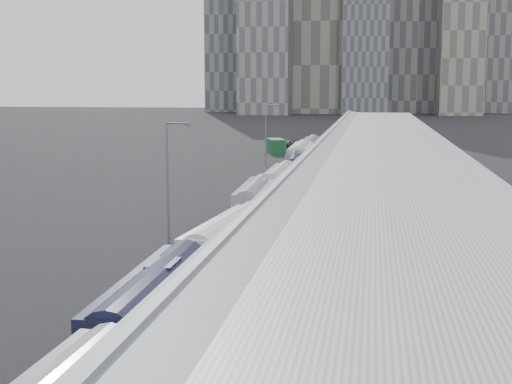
% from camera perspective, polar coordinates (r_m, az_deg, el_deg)
% --- Properties ---
extents(sidewalk, '(10.00, 170.00, 0.12)m').
position_cam_1_polar(sidewalk, '(68.25, 6.83, -1.67)').
color(sidewalk, gray).
rests_on(sidewalk, ground).
extents(lane_line, '(0.12, 160.00, 0.02)m').
position_cam_1_polar(lane_line, '(69.48, -1.85, -1.48)').
color(lane_line, gold).
rests_on(lane_line, ground).
extents(depot, '(12.45, 160.40, 7.20)m').
position_cam_1_polar(depot, '(67.69, 10.26, 1.13)').
color(depot, gray).
rests_on(depot, ground).
extents(skyline, '(145.00, 64.00, 120.00)m').
position_cam_1_polar(skyline, '(338.88, 7.00, 14.93)').
color(skyline, slate).
rests_on(skyline, ground).
extents(bus_1, '(2.85, 12.79, 3.73)m').
position_cam_1_polar(bus_1, '(33.36, -8.13, -9.76)').
color(bus_1, black).
rests_on(bus_1, ground).
extents(bus_2, '(3.77, 12.76, 3.67)m').
position_cam_1_polar(bus_2, '(46.37, -2.21, -4.53)').
color(bus_2, white).
rests_on(bus_2, ground).
extents(bus_3, '(2.85, 12.32, 3.58)m').
position_cam_1_polar(bus_3, '(63.44, -0.04, -1.05)').
color(bus_3, gray).
rests_on(bus_3, ground).
extents(bus_4, '(2.82, 12.61, 3.68)m').
position_cam_1_polar(bus_4, '(74.72, 1.97, 0.42)').
color(bus_4, silver).
rests_on(bus_4, ground).
extents(bus_5, '(3.57, 12.31, 3.55)m').
position_cam_1_polar(bus_5, '(89.82, 3.08, 1.72)').
color(bus_5, '#161C32').
rests_on(bus_5, ground).
extents(bus_6, '(3.09, 13.65, 3.97)m').
position_cam_1_polar(bus_6, '(103.33, 3.63, 2.69)').
color(bus_6, white).
rests_on(bus_6, ground).
extents(bus_7, '(3.18, 13.29, 3.86)m').
position_cam_1_polar(bus_7, '(116.30, 4.49, 3.29)').
color(bus_7, slate).
rests_on(bus_7, ground).
extents(tree_0, '(1.16, 1.16, 4.13)m').
position_cam_1_polar(tree_0, '(24.21, -4.68, -12.16)').
color(tree_0, black).
rests_on(tree_0, ground).
extents(tree_1, '(2.42, 2.42, 4.38)m').
position_cam_1_polar(tree_1, '(47.69, 1.70, -2.19)').
color(tree_1, black).
rests_on(tree_1, ground).
extents(tree_2, '(1.10, 1.10, 3.86)m').
position_cam_1_polar(tree_2, '(67.59, 4.54, 0.95)').
color(tree_2, black).
rests_on(tree_2, ground).
extents(tree_3, '(1.69, 1.69, 4.44)m').
position_cam_1_polar(tree_3, '(95.00, 5.77, 3.30)').
color(tree_3, black).
rests_on(tree_3, ground).
extents(street_lamp_near, '(2.04, 0.22, 9.29)m').
position_cam_1_polar(street_lamp_near, '(55.25, -6.92, 1.50)').
color(street_lamp_near, '#59595E').
rests_on(street_lamp_near, ground).
extents(street_lamp_far, '(2.04, 0.22, 9.39)m').
position_cam_1_polar(street_lamp_far, '(107.83, 0.88, 4.92)').
color(street_lamp_far, '#59595E').
rests_on(street_lamp_far, ground).
extents(shipping_container, '(4.14, 6.32, 2.72)m').
position_cam_1_polar(shipping_container, '(128.18, 1.60, 3.66)').
color(shipping_container, '#144224').
rests_on(shipping_container, ground).
extents(suv, '(4.22, 6.44, 1.65)m').
position_cam_1_polar(suv, '(138.76, 3.14, 3.79)').
color(suv, black).
rests_on(suv, ground).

